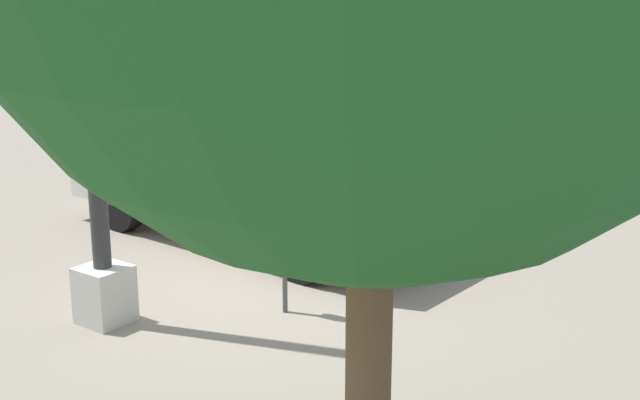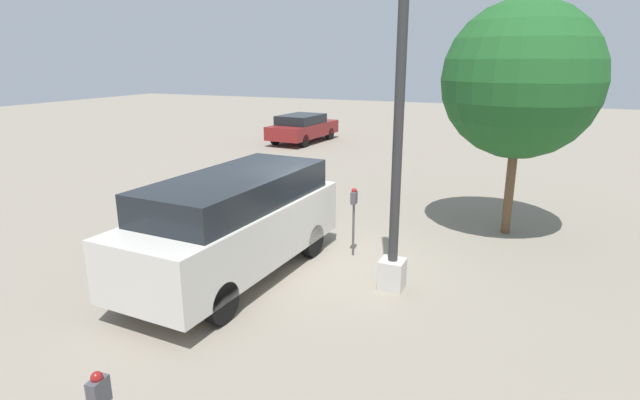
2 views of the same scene
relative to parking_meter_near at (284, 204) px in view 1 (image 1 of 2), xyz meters
The scene contains 4 objects.
ground_plane 1.29m from the parking_meter_near, 40.37° to the right, with size 80.00×80.00×0.00m, color gray.
parking_meter_near is the anchor object (origin of this frame).
lamp_post 2.13m from the parking_meter_near, 44.31° to the left, with size 0.44×0.44×6.66m.
parked_van 2.54m from the parking_meter_near, 42.53° to the right, with size 5.18×2.17×2.00m.
Camera 1 is at (-5.14, 6.18, 3.00)m, focal length 45.00 mm.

